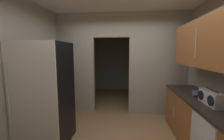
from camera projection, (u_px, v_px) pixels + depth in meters
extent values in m
cube|color=#9E998C|center=(76.00, 64.00, 4.03)|extent=(1.02, 0.12, 2.71)
cube|color=#9E998C|center=(158.00, 65.00, 3.81)|extent=(1.52, 0.12, 2.71)
cube|color=#9E998C|center=(111.00, 25.00, 3.80)|extent=(0.96, 0.12, 0.64)
cube|color=gray|center=(123.00, 60.00, 6.39)|extent=(3.50, 0.10, 2.71)
cube|color=gray|center=(76.00, 61.00, 5.31)|extent=(0.10, 2.51, 2.71)
cube|color=gray|center=(171.00, 62.00, 4.98)|extent=(0.10, 2.51, 2.71)
cube|color=black|center=(45.00, 94.00, 2.64)|extent=(0.85, 0.74, 1.86)
cube|color=#B7BABC|center=(32.00, 100.00, 2.26)|extent=(0.85, 0.03, 1.86)
cylinder|color=#B7BABC|center=(8.00, 95.00, 2.25)|extent=(0.02, 0.02, 1.02)
cube|color=brown|center=(201.00, 126.00, 2.44)|extent=(0.59, 2.15, 0.87)
cube|color=black|center=(203.00, 100.00, 2.39)|extent=(0.63, 2.15, 0.04)
cylinder|color=#B7BABC|center=(196.00, 139.00, 2.00)|extent=(0.01, 0.01, 0.22)
cylinder|color=#B7BABC|center=(174.00, 112.00, 2.94)|extent=(0.01, 0.01, 0.22)
cube|color=brown|center=(208.00, 43.00, 2.28)|extent=(0.34, 1.94, 0.78)
cylinder|color=#B7BABC|center=(196.00, 43.00, 2.29)|extent=(0.01, 0.01, 0.47)
cube|color=#B2B2B7|center=(211.00, 98.00, 2.13)|extent=(0.15, 0.44, 0.21)
cylinder|color=#262626|center=(212.00, 90.00, 2.11)|extent=(0.02, 0.31, 0.02)
cylinder|color=black|center=(210.00, 101.00, 2.01)|extent=(0.01, 0.15, 0.15)
cylinder|color=black|center=(201.00, 95.00, 2.26)|extent=(0.01, 0.15, 0.15)
cube|color=red|center=(197.00, 95.00, 2.59)|extent=(0.15, 0.16, 0.02)
cube|color=#8C3893|center=(197.00, 94.00, 2.57)|extent=(0.15, 0.16, 0.01)
cube|color=#388C47|center=(197.00, 94.00, 2.57)|extent=(0.11, 0.16, 0.01)
cube|color=gold|center=(197.00, 93.00, 2.57)|extent=(0.09, 0.15, 0.01)
cube|color=#2D609E|center=(197.00, 92.00, 2.58)|extent=(0.15, 0.17, 0.02)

